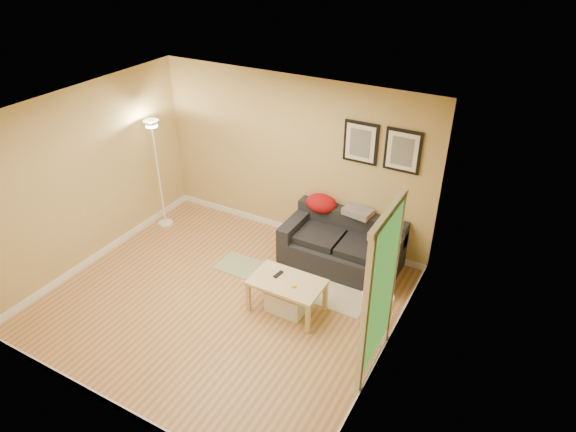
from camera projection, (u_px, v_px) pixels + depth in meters
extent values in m
plane|color=tan|center=(222.00, 300.00, 6.88)|extent=(4.50, 4.50, 0.00)
plane|color=white|center=(207.00, 117.00, 5.55)|extent=(4.50, 4.50, 0.00)
plane|color=tan|center=(293.00, 159.00, 7.72)|extent=(4.50, 0.00, 4.50)
plane|color=tan|center=(89.00, 315.00, 4.71)|extent=(4.50, 0.00, 4.50)
plane|color=tan|center=(86.00, 179.00, 7.15)|extent=(0.00, 4.00, 4.00)
plane|color=tan|center=(391.00, 272.00, 5.28)|extent=(0.00, 4.00, 4.00)
cube|color=white|center=(292.00, 229.00, 8.35)|extent=(4.50, 0.02, 0.10)
cube|color=white|center=(113.00, 404.00, 5.36)|extent=(4.50, 0.02, 0.10)
cube|color=white|center=(103.00, 252.00, 7.79)|extent=(0.02, 4.00, 0.10)
cube|color=white|center=(379.00, 357.00, 5.92)|extent=(0.02, 4.00, 0.10)
cube|color=beige|center=(327.00, 286.00, 7.13)|extent=(1.25, 0.85, 0.01)
cube|color=#668C4C|center=(241.00, 266.00, 7.54)|extent=(0.70, 0.50, 0.01)
cube|color=black|center=(278.00, 274.00, 6.59)|extent=(0.07, 0.17, 0.02)
cylinder|color=yellow|center=(294.00, 286.00, 6.38)|extent=(0.07, 0.07, 0.03)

